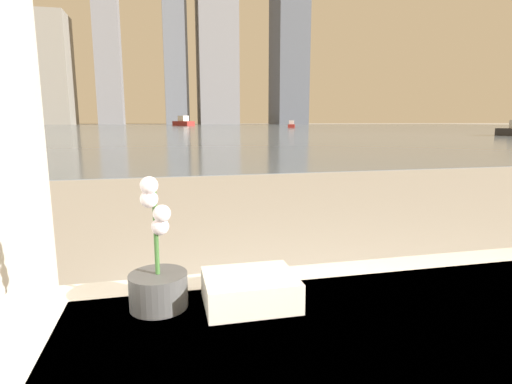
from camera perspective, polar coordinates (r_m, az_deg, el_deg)
potted_orchid at (r=1.10m, az=-13.82°, el=-11.81°), size 0.15×0.15×0.35m
towel_stack at (r=1.11m, az=-0.88°, el=-13.75°), size 0.25×0.20×0.08m
harbor_water at (r=62.16m, az=-12.53°, el=8.98°), size 180.00×110.00×0.01m
harbor_boat_0 at (r=83.30m, az=-10.34°, el=9.77°), size 4.33×5.53×2.01m
harbor_boat_3 at (r=59.72m, az=5.09°, el=9.50°), size 1.86×2.98×1.06m
harbor_boat_5 at (r=76.12m, az=-29.81°, el=8.59°), size 3.12×5.56×1.98m
skyline_tower_1 at (r=122.32m, az=-27.45°, el=15.22°), size 10.72×11.34×28.38m
skyline_tower_2 at (r=120.70m, az=-20.45°, el=19.28°), size 6.47×6.87×42.92m
skyline_tower_3 at (r=122.47m, az=-11.68°, el=25.06°), size 6.48×6.13×65.93m
skyline_tower_4 at (r=121.54m, az=-5.65°, el=21.39°), size 10.96×11.54×49.65m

